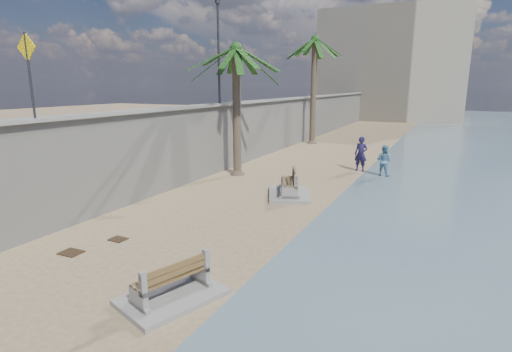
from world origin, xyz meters
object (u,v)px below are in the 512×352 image
(bench_far, at_px, (289,186))
(person_a, at_px, (361,151))
(bench_near, at_px, (171,283))
(palm_back, at_px, (315,41))
(person_b, at_px, (384,159))
(palm_mid, at_px, (236,50))

(bench_far, bearing_deg, person_a, 75.62)
(bench_near, distance_m, palm_back, 25.61)
(person_b, bearing_deg, person_a, -12.23)
(bench_near, bearing_deg, palm_mid, 112.33)
(bench_far, relative_size, palm_back, 0.33)
(bench_far, xyz_separation_m, palm_mid, (-3.93, 2.63, 5.78))
(palm_mid, xyz_separation_m, person_a, (5.55, 3.69, -5.16))
(person_a, bearing_deg, palm_mid, -142.20)
(person_b, bearing_deg, palm_back, -38.87)
(bench_far, distance_m, person_a, 6.55)
(palm_mid, distance_m, person_b, 9.20)
(palm_mid, height_order, person_a, palm_mid)
(bench_far, relative_size, person_b, 1.64)
(bench_near, height_order, bench_far, bench_far)
(bench_near, relative_size, person_a, 1.17)
(palm_mid, distance_m, palm_back, 12.63)
(palm_back, height_order, person_a, palm_back)
(palm_back, bearing_deg, bench_near, -78.56)
(bench_near, distance_m, person_a, 15.23)
(bench_far, bearing_deg, palm_mid, 146.22)
(bench_far, distance_m, person_b, 6.38)
(palm_back, distance_m, person_a, 12.47)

